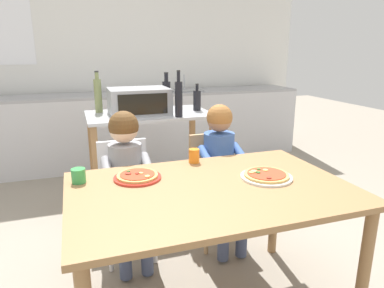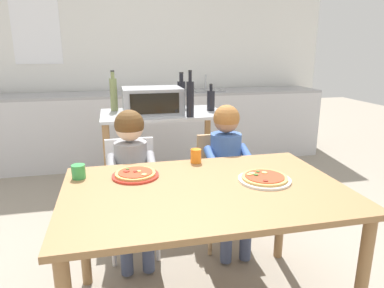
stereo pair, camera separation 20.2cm
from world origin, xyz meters
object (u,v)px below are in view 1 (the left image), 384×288
Objects in this scene: bottle_dark_olive_oil at (98,95)px; pizza_plate_red_rimmed at (137,176)px; dining_table at (211,203)px; drinking_cup_orange at (194,156)px; bottle_slim_sauce at (197,100)px; drinking_cup_green at (79,176)px; bottle_tall_green_wine at (167,94)px; dining_chair_left at (126,190)px; child_in_grey_shirt at (127,169)px; pizza_plate_white at (266,176)px; kitchen_island_cart at (150,145)px; dining_chair_right at (215,180)px; child_in_blue_striped_shirt at (222,161)px; toaster_oven at (139,101)px; bottle_squat_spirits at (179,98)px.

bottle_dark_olive_oil reaches higher than pizza_plate_red_rimmed.
drinking_cup_orange is at bearing 83.16° from dining_table.
bottle_slim_sauce reaches higher than drinking_cup_green.
dining_table is at bearing -97.19° from bottle_tall_green_wine.
dining_chair_left is 0.78× the size of child_in_grey_shirt.
bottle_slim_sauce reaches higher than pizza_plate_white.
bottle_tall_green_wine is at bearing 82.70° from drinking_cup_orange.
drinking_cup_green is (-0.85, -1.36, -0.23)m from bottle_tall_green_wine.
kitchen_island_cart reaches higher than dining_table.
dining_chair_right is 0.22m from child_in_blue_striped_shirt.
kitchen_island_cart reaches higher than dining_chair_left.
child_in_grey_shirt is (-0.54, -1.01, -0.35)m from bottle_tall_green_wine.
dining_table is 16.62× the size of drinking_cup_orange.
toaster_oven is 2.08× the size of bottle_slim_sauce.
child_in_grey_shirt reaches higher than drinking_cup_orange.
drinking_cup_green is at bearing 164.82° from pizza_plate_white.
drinking_cup_green reaches higher than dining_chair_left.
drinking_cup_orange is at bearing -110.66° from bottle_slim_sauce.
dining_table is 0.71m from drinking_cup_green.
bottle_squat_spirits is 1.25m from drinking_cup_green.
bottle_dark_olive_oil is at bearing 80.67° from drinking_cup_green.
drinking_cup_green is (-0.63, -1.16, 0.20)m from kitchen_island_cart.
pizza_plate_red_rimmed is at bearing -118.93° from bottle_squat_spirits.
pizza_plate_white is (0.13, -1.62, -0.26)m from bottle_tall_green_wine.
toaster_oven is at bearing 106.90° from pizza_plate_white.
drinking_cup_green is (-1.08, -1.15, -0.19)m from bottle_slim_sauce.
bottle_squat_spirits is 1.57× the size of bottle_slim_sauce.
kitchen_island_cart is 1.04× the size of child_in_grey_shirt.
child_in_blue_striped_shirt is at bearing -97.26° from bottle_slim_sauce.
dining_chair_left is 0.61m from drinking_cup_orange.
drinking_cup_green is (-0.30, -0.35, 0.12)m from child_in_grey_shirt.
drinking_cup_green reaches higher than pizza_plate_red_rimmed.
bottle_slim_sauce is at bearing 73.02° from dining_table.
toaster_oven is 6.58× the size of drinking_cup_green.
drinking_cup_orange reaches higher than dining_table.
bottle_tall_green_wine reaches higher than dining_chair_right.
pizza_plate_white is at bearing -47.66° from dining_chair_left.
dining_table is 0.43m from drinking_cup_orange.
dining_chair_left is at bearing 168.50° from child_in_blue_striped_shirt.
bottle_squat_spirits is at bearing -52.32° from kitchen_island_cart.
drinking_cup_orange is (0.47, -1.22, -0.25)m from bottle_dark_olive_oil.
drinking_cup_orange reaches higher than drinking_cup_green.
pizza_plate_red_rimmed is at bearing -150.51° from child_in_blue_striped_shirt.
child_in_blue_striped_shirt is (0.67, -0.14, 0.19)m from dining_chair_left.
toaster_oven reaches higher than child_in_blue_striped_shirt.
pizza_plate_red_rimmed is (-0.33, -1.21, 0.17)m from kitchen_island_cart.
dining_table is 1.77× the size of dining_chair_left.
child_in_blue_striped_shirt is (-0.00, -0.12, 0.19)m from dining_chair_right.
toaster_oven is 0.35× the size of dining_table.
pizza_plate_white is at bearing -85.54° from bottle_tall_green_wine.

